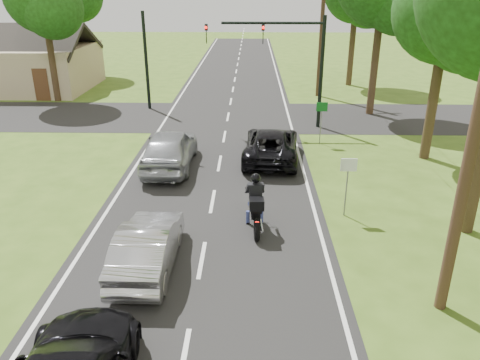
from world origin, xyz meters
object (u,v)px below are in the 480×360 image
silver_sedan (148,246)px  silver_suv (170,148)px  utility_pole_near (480,108)px  motorcycle_rider (256,208)px  sign_white (348,173)px  sign_green (322,113)px  traffic_signal (288,52)px  utility_pole_far (322,22)px  dark_suv (271,144)px

silver_sedan → silver_suv: (-0.67, 7.90, 0.17)m
silver_sedan → utility_pole_near: bearing=168.5°
motorcycle_rider → silver_sedan: size_ratio=0.54×
silver_suv → silver_sedan: bearing=95.0°
silver_suv → utility_pole_near: bearing=131.4°
sign_white → sign_green: 8.00m
silver_suv → utility_pole_near: (8.33, -9.50, 4.21)m
silver_sedan → traffic_signal: (4.80, 14.40, 3.43)m
silver_sedan → silver_suv: 7.93m
traffic_signal → utility_pole_near: size_ratio=0.64×
silver_sedan → utility_pole_far: utility_pole_far is taller
utility_pole_far → traffic_signal: bearing=-109.7°
utility_pole_far → sign_green: size_ratio=4.71×
silver_sedan → silver_suv: bearing=-84.9°
traffic_signal → motorcycle_rider: bearing=-98.3°
utility_pole_far → sign_white: size_ratio=4.71×
utility_pole_near → silver_sedan: bearing=168.2°
traffic_signal → sign_white: (1.36, -11.02, -2.54)m
utility_pole_near → sign_green: 13.50m
traffic_signal → utility_pole_far: (2.86, 8.00, 0.95)m
silver_sedan → utility_pole_far: (7.66, 22.40, 4.38)m
sign_white → sign_green: (0.20, 8.00, 0.00)m
traffic_signal → utility_pole_far: size_ratio=0.64×
traffic_signal → sign_green: bearing=-62.6°
traffic_signal → silver_suv: bearing=-130.1°
silver_suv → motorcycle_rider: bearing=123.9°
silver_sedan → utility_pole_near: (7.66, -1.60, 4.38)m
dark_suv → sign_green: 3.60m
utility_pole_near → utility_pole_far: (0.00, 24.00, 0.00)m
dark_suv → silver_sedan: bearing=71.5°
motorcycle_rider → sign_white: size_ratio=1.07×
dark_suv → silver_suv: 4.61m
sign_green → dark_suv: bearing=-137.2°
dark_suv → utility_pole_near: utility_pole_near is taller
dark_suv → sign_white: (2.36, -5.63, 0.88)m
utility_pole_near → utility_pole_far: bearing=90.0°
utility_pole_far → motorcycle_rider: bearing=-103.0°
motorcycle_rider → traffic_signal: size_ratio=0.36×
utility_pole_near → utility_pole_far: same height
silver_sedan → sign_white: size_ratio=1.97×
silver_suv → sign_white: sign_white is taller
motorcycle_rider → utility_pole_near: size_ratio=0.23×
sign_green → utility_pole_near: bearing=-84.3°
dark_suv → traffic_signal: size_ratio=0.80×
dark_suv → silver_sedan: (-3.80, -9.01, -0.02)m
traffic_signal → utility_pole_near: utility_pole_near is taller
silver_suv → sign_green: bearing=-153.5°
dark_suv → utility_pole_far: (3.86, 13.39, 4.36)m
motorcycle_rider → utility_pole_near: utility_pole_near is taller
silver_suv → traffic_signal: bearing=-129.9°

